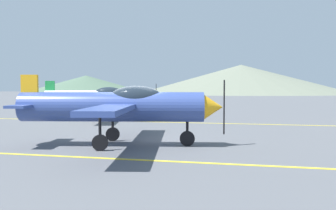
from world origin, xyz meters
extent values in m
plane|color=#54565B|center=(0.00, 0.00, 0.00)|extent=(400.00, 400.00, 0.00)
cube|color=yellow|center=(0.00, -3.51, 0.01)|extent=(80.00, 0.16, 0.01)
cube|color=yellow|center=(0.00, 7.97, 0.01)|extent=(80.00, 0.16, 0.01)
cylinder|color=#33478C|center=(-0.47, -1.21, 1.46)|extent=(6.95, 2.34, 1.11)
cone|color=#F2A519|center=(3.25, -0.52, 1.46)|extent=(0.87, 1.06, 0.94)
cube|color=black|center=(3.65, -0.45, 1.46)|extent=(0.06, 0.13, 2.02)
ellipsoid|color=#1E2833|center=(0.42, -1.04, 1.80)|extent=(2.15, 1.26, 0.91)
cube|color=#33478C|center=(-0.07, -1.14, 1.51)|extent=(2.71, 8.93, 0.16)
cube|color=#33478C|center=(-3.55, -1.78, 1.51)|extent=(1.17, 2.71, 0.10)
cube|color=#F2A519|center=(-3.55, -1.78, 2.07)|extent=(0.65, 0.23, 1.21)
cylinder|color=black|center=(2.31, -0.69, 0.79)|extent=(0.10, 0.10, 1.01)
cylinder|color=black|center=(2.31, -0.69, 0.28)|extent=(0.58, 0.22, 0.56)
cylinder|color=black|center=(-0.47, -2.34, 0.79)|extent=(0.10, 0.10, 1.01)
cylinder|color=black|center=(-0.47, -2.34, 0.28)|extent=(0.58, 0.22, 0.56)
cylinder|color=black|center=(-0.87, -0.16, 0.79)|extent=(0.10, 0.10, 1.01)
cylinder|color=black|center=(-0.87, -0.16, 0.28)|extent=(0.58, 0.22, 0.56)
cylinder|color=white|center=(-5.70, 8.86, 1.46)|extent=(6.92, 2.75, 1.11)
cone|color=#1E8C3F|center=(-2.03, 9.78, 1.46)|extent=(0.92, 1.09, 0.94)
cube|color=black|center=(-1.64, 9.88, 1.46)|extent=(0.07, 0.13, 2.02)
ellipsoid|color=#1E2833|center=(-4.82, 9.08, 1.80)|extent=(2.18, 1.37, 0.91)
cube|color=white|center=(-5.31, 8.96, 1.51)|extent=(3.24, 8.88, 0.16)
cube|color=white|center=(-8.73, 8.10, 1.51)|extent=(1.33, 2.72, 0.10)
cube|color=#1E8C3F|center=(-8.73, 8.10, 2.07)|extent=(0.65, 0.27, 1.21)
cylinder|color=black|center=(-2.96, 9.55, 0.79)|extent=(0.10, 0.10, 1.01)
cylinder|color=black|center=(-2.96, 9.55, 0.28)|extent=(0.58, 0.26, 0.56)
cylinder|color=black|center=(-5.63, 7.73, 0.79)|extent=(0.10, 0.10, 1.01)
cylinder|color=black|center=(-5.63, 7.73, 0.28)|extent=(0.58, 0.26, 0.56)
cylinder|color=black|center=(-6.17, 9.89, 0.79)|extent=(0.10, 0.10, 1.01)
cylinder|color=black|center=(-6.17, 9.89, 0.28)|extent=(0.58, 0.26, 0.56)
cone|color=#4C6651|center=(-66.26, 132.09, 4.00)|extent=(56.66, 56.66, 8.01)
cone|color=slate|center=(2.65, 129.63, 5.84)|extent=(84.28, 84.28, 11.67)
camera|label=1|loc=(4.41, -13.38, 2.16)|focal=36.99mm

